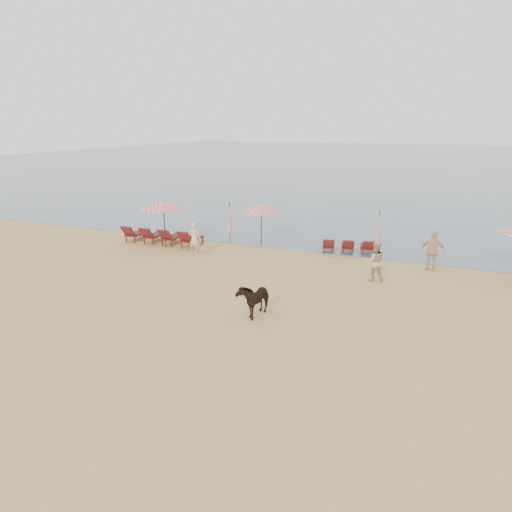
{
  "coord_description": "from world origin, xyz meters",
  "views": [
    {
      "loc": [
        6.4,
        -11.37,
        6.54
      ],
      "look_at": [
        0.0,
        5.0,
        1.1
      ],
      "focal_mm": 30.0,
      "sensor_mm": 36.0,
      "label": 1
    }
  ],
  "objects_px": {
    "umbrella_open_left_a": "(163,205)",
    "beachgoer_right_a": "(375,261)",
    "umbrella_closed_right": "(378,227)",
    "beachgoer_right_b": "(433,251)",
    "cow": "(254,298)",
    "lounger_cluster_left": "(162,235)",
    "umbrella_closed_left": "(230,218)",
    "beachgoer_left": "(195,239)",
    "lounger_cluster_right": "(348,246)",
    "umbrella_open_left_b": "(261,207)"
  },
  "relations": [
    {
      "from": "umbrella_open_left_a",
      "to": "beachgoer_left",
      "type": "distance_m",
      "value": 2.96
    },
    {
      "from": "beachgoer_left",
      "to": "lounger_cluster_right",
      "type": "bearing_deg",
      "value": -158.5
    },
    {
      "from": "umbrella_closed_right",
      "to": "beachgoer_right_a",
      "type": "xyz_separation_m",
      "value": [
        0.35,
        -4.39,
        -0.52
      ]
    },
    {
      "from": "cow",
      "to": "lounger_cluster_left",
      "type": "bearing_deg",
      "value": 149.73
    },
    {
      "from": "lounger_cluster_right",
      "to": "umbrella_open_left_b",
      "type": "relative_size",
      "value": 1.13
    },
    {
      "from": "beachgoer_right_a",
      "to": "beachgoer_left",
      "type": "bearing_deg",
      "value": -18.89
    },
    {
      "from": "lounger_cluster_left",
      "to": "umbrella_closed_right",
      "type": "xyz_separation_m",
      "value": [
        11.62,
        2.59,
        0.91
      ]
    },
    {
      "from": "umbrella_closed_left",
      "to": "beachgoer_left",
      "type": "height_order",
      "value": "umbrella_closed_left"
    },
    {
      "from": "lounger_cluster_right",
      "to": "beachgoer_right_b",
      "type": "relative_size",
      "value": 1.51
    },
    {
      "from": "lounger_cluster_right",
      "to": "cow",
      "type": "distance_m",
      "value": 9.12
    },
    {
      "from": "umbrella_closed_right",
      "to": "beachgoer_right_a",
      "type": "distance_m",
      "value": 4.43
    },
    {
      "from": "beachgoer_right_a",
      "to": "beachgoer_right_b",
      "type": "xyz_separation_m",
      "value": [
        2.33,
        2.37,
        0.07
      ]
    },
    {
      "from": "umbrella_open_left_b",
      "to": "cow",
      "type": "bearing_deg",
      "value": -75.52
    },
    {
      "from": "lounger_cluster_left",
      "to": "lounger_cluster_right",
      "type": "height_order",
      "value": "lounger_cluster_left"
    },
    {
      "from": "lounger_cluster_left",
      "to": "cow",
      "type": "relative_size",
      "value": 2.96
    },
    {
      "from": "beachgoer_left",
      "to": "beachgoer_right_b",
      "type": "height_order",
      "value": "beachgoer_right_b"
    },
    {
      "from": "lounger_cluster_left",
      "to": "lounger_cluster_right",
      "type": "bearing_deg",
      "value": 10.54
    },
    {
      "from": "lounger_cluster_left",
      "to": "umbrella_open_left_a",
      "type": "xyz_separation_m",
      "value": [
        0.57,
        -0.5,
        1.9
      ]
    },
    {
      "from": "lounger_cluster_left",
      "to": "umbrella_open_left_a",
      "type": "relative_size",
      "value": 1.66
    },
    {
      "from": "cow",
      "to": "umbrella_open_left_a",
      "type": "bearing_deg",
      "value": 149.83
    },
    {
      "from": "lounger_cluster_right",
      "to": "umbrella_closed_right",
      "type": "bearing_deg",
      "value": 8.98
    },
    {
      "from": "lounger_cluster_left",
      "to": "cow",
      "type": "height_order",
      "value": "cow"
    },
    {
      "from": "umbrella_closed_right",
      "to": "cow",
      "type": "relative_size",
      "value": 1.53
    },
    {
      "from": "lounger_cluster_left",
      "to": "beachgoer_right_b",
      "type": "height_order",
      "value": "beachgoer_right_b"
    },
    {
      "from": "umbrella_open_left_a",
      "to": "beachgoer_right_a",
      "type": "distance_m",
      "value": 11.56
    },
    {
      "from": "lounger_cluster_right",
      "to": "umbrella_closed_left",
      "type": "bearing_deg",
      "value": 171.13
    },
    {
      "from": "umbrella_closed_left",
      "to": "beachgoer_left",
      "type": "bearing_deg",
      "value": -100.53
    },
    {
      "from": "beachgoer_left",
      "to": "beachgoer_right_b",
      "type": "bearing_deg",
      "value": -174.1
    },
    {
      "from": "lounger_cluster_left",
      "to": "beachgoer_right_a",
      "type": "height_order",
      "value": "beachgoer_right_a"
    },
    {
      "from": "umbrella_open_left_a",
      "to": "beachgoer_right_b",
      "type": "bearing_deg",
      "value": 15.77
    },
    {
      "from": "umbrella_open_left_b",
      "to": "beachgoer_right_b",
      "type": "bearing_deg",
      "value": -12.39
    },
    {
      "from": "lounger_cluster_left",
      "to": "umbrella_open_left_a",
      "type": "height_order",
      "value": "umbrella_open_left_a"
    },
    {
      "from": "lounger_cluster_right",
      "to": "beachgoer_right_b",
      "type": "bearing_deg",
      "value": -31.81
    },
    {
      "from": "beachgoer_right_a",
      "to": "beachgoer_right_b",
      "type": "relative_size",
      "value": 0.92
    },
    {
      "from": "lounger_cluster_right",
      "to": "beachgoer_right_a",
      "type": "distance_m",
      "value": 4.25
    },
    {
      "from": "umbrella_open_left_a",
      "to": "cow",
      "type": "bearing_deg",
      "value": -28.05
    },
    {
      "from": "beachgoer_left",
      "to": "lounger_cluster_left",
      "type": "bearing_deg",
      "value": -30.18
    },
    {
      "from": "umbrella_open_left_a",
      "to": "umbrella_closed_left",
      "type": "xyz_separation_m",
      "value": [
        2.95,
        2.12,
        -0.94
      ]
    },
    {
      "from": "umbrella_open_left_a",
      "to": "beachgoer_right_b",
      "type": "distance_m",
      "value": 13.84
    },
    {
      "from": "lounger_cluster_right",
      "to": "umbrella_closed_right",
      "type": "distance_m",
      "value": 1.84
    },
    {
      "from": "umbrella_open_left_a",
      "to": "beachgoer_right_a",
      "type": "xyz_separation_m",
      "value": [
        11.39,
        -1.3,
        -1.51
      ]
    },
    {
      "from": "lounger_cluster_left",
      "to": "umbrella_closed_right",
      "type": "relative_size",
      "value": 1.94
    },
    {
      "from": "umbrella_closed_left",
      "to": "cow",
      "type": "xyz_separation_m",
      "value": [
        4.87,
        -8.54,
        -0.81
      ]
    },
    {
      "from": "beachgoer_left",
      "to": "umbrella_open_left_b",
      "type": "bearing_deg",
      "value": -131.08
    },
    {
      "from": "umbrella_closed_left",
      "to": "lounger_cluster_right",
      "type": "bearing_deg",
      "value": 3.46
    },
    {
      "from": "lounger_cluster_right",
      "to": "umbrella_open_left_a",
      "type": "bearing_deg",
      "value": -177.59
    },
    {
      "from": "cow",
      "to": "beachgoer_right_a",
      "type": "distance_m",
      "value": 6.25
    },
    {
      "from": "cow",
      "to": "beachgoer_right_b",
      "type": "xyz_separation_m",
      "value": [
        5.91,
        7.48,
        0.32
      ]
    },
    {
      "from": "beachgoer_left",
      "to": "beachgoer_right_b",
      "type": "distance_m",
      "value": 11.52
    },
    {
      "from": "umbrella_open_left_a",
      "to": "beachgoer_right_b",
      "type": "height_order",
      "value": "umbrella_open_left_a"
    }
  ]
}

